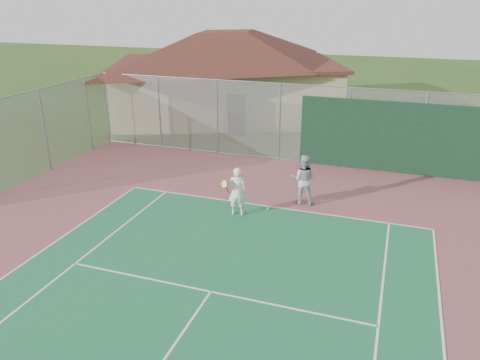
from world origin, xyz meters
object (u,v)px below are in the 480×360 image
at_px(player_white_front, 237,192).
at_px(player_grey_back, 303,180).
at_px(clubhouse, 226,66).
at_px(bleachers, 160,115).

height_order(player_white_front, player_grey_back, player_grey_back).
distance_m(clubhouse, bleachers, 5.21).
bearing_deg(bleachers, player_grey_back, -48.00).
relative_size(clubhouse, bleachers, 5.14).
xyz_separation_m(clubhouse, player_white_front, (5.45, -13.55, -2.21)).
height_order(bleachers, player_white_front, player_white_front).
bearing_deg(player_grey_back, player_white_front, 36.22).
bearing_deg(clubhouse, player_grey_back, -80.36).
height_order(clubhouse, player_grey_back, clubhouse).
bearing_deg(player_white_front, clubhouse, -79.96).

